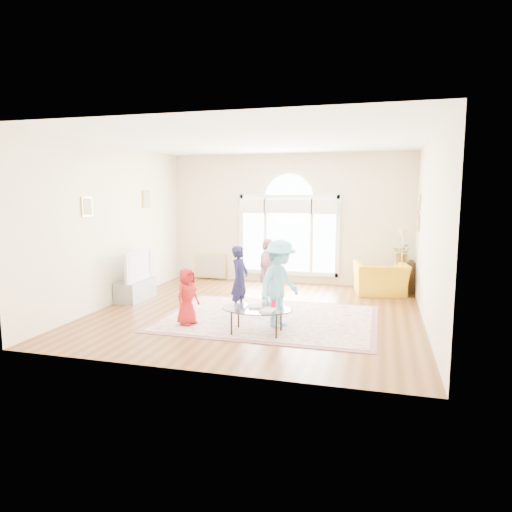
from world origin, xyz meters
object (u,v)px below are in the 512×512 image
(area_rug, at_px, (269,318))
(tv_console, at_px, (136,290))
(coffee_table, at_px, (257,310))
(television, at_px, (135,266))
(armchair, at_px, (380,279))

(area_rug, relative_size, tv_console, 3.60)
(area_rug, relative_size, coffee_table, 3.11)
(area_rug, bearing_deg, television, 167.45)
(area_rug, relative_size, television, 3.31)
(tv_console, bearing_deg, television, 0.00)
(area_rug, relative_size, armchair, 3.27)
(area_rug, xyz_separation_m, tv_console, (-3.07, 0.68, 0.20))
(television, relative_size, coffee_table, 0.94)
(area_rug, bearing_deg, armchair, 53.00)
(television, height_order, coffee_table, television)
(tv_console, height_order, armchair, armchair)
(area_rug, height_order, armchair, armchair)
(television, bearing_deg, coffee_table, -27.39)
(tv_console, height_order, coffee_table, coffee_table)
(television, bearing_deg, area_rug, -12.55)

